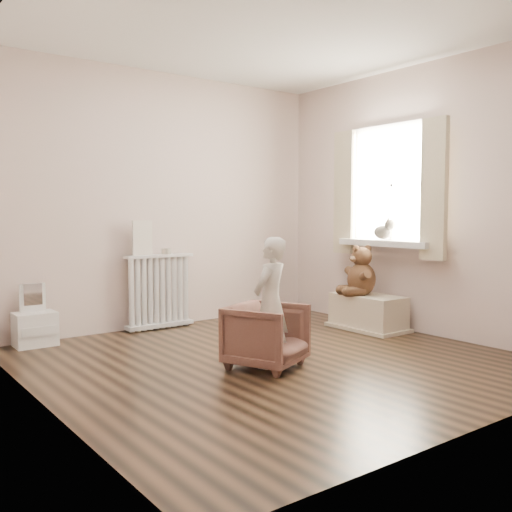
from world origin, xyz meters
TOP-DOWN VIEW (x-y plane):
  - floor at (0.00, 0.00)m, footprint 3.60×3.60m
  - ceiling at (0.00, 0.00)m, footprint 3.60×3.60m
  - back_wall at (0.00, 1.80)m, footprint 3.60×0.02m
  - front_wall at (0.00, -1.80)m, footprint 3.60×0.02m
  - left_wall at (-1.80, 0.00)m, footprint 0.02×3.60m
  - right_wall at (1.80, 0.00)m, footprint 0.02×3.60m
  - window at (1.76, 0.30)m, footprint 0.03×0.90m
  - window_sill at (1.67, 0.30)m, footprint 0.22×1.10m
  - curtain_left at (1.65, -0.27)m, footprint 0.06×0.26m
  - curtain_right at (1.65, 0.87)m, footprint 0.06×0.26m
  - radiator at (-0.15, 1.68)m, footprint 0.72×0.14m
  - paper_doll at (-0.33, 1.68)m, footprint 0.21×0.02m
  - tin_a at (-0.07, 1.68)m, footprint 0.10×0.10m
  - toy_vanity at (-1.39, 1.65)m, footprint 0.35×0.25m
  - armchair at (-0.18, -0.13)m, footprint 0.69×0.70m
  - child at (-0.18, -0.18)m, footprint 0.42×0.36m
  - toy_bench at (1.52, 0.39)m, footprint 0.39×0.74m
  - teddy_bear at (1.48, 0.45)m, footprint 0.49×0.43m
  - plush_cat at (1.66, 0.33)m, footprint 0.23×0.29m

SIDE VIEW (x-z plane):
  - floor at x=0.00m, z-range -0.01..0.01m
  - toy_bench at x=1.52m, z-range 0.03..0.37m
  - armchair at x=-0.18m, z-range 0.00..0.49m
  - toy_vanity at x=-1.39m, z-range 0.00..0.55m
  - radiator at x=-0.15m, z-range 0.01..0.77m
  - child at x=-0.18m, z-range 0.02..1.00m
  - teddy_bear at x=1.48m, z-range 0.42..0.92m
  - tin_a at x=-0.07m, z-range 0.75..0.81m
  - window_sill at x=1.67m, z-range 0.84..0.90m
  - paper_doll at x=-0.33m, z-range 0.75..1.10m
  - plush_cat at x=1.66m, z-range 0.89..1.11m
  - back_wall at x=0.00m, z-range 0.00..2.60m
  - front_wall at x=0.00m, z-range 0.00..2.60m
  - left_wall at x=-1.80m, z-range 0.00..2.60m
  - right_wall at x=1.80m, z-range 0.00..2.60m
  - curtain_left at x=1.65m, z-range 0.74..2.04m
  - curtain_right at x=1.65m, z-range 0.74..2.04m
  - window at x=1.76m, z-range 0.90..2.00m
  - ceiling at x=0.00m, z-range 2.60..2.60m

